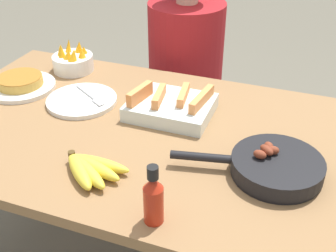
{
  "coord_description": "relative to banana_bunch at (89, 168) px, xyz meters",
  "views": [
    {
      "loc": [
        0.39,
        -1.04,
        1.45
      ],
      "look_at": [
        0.0,
        0.0,
        0.74
      ],
      "focal_mm": 45.0,
      "sensor_mm": 36.0,
      "label": 1
    }
  ],
  "objects": [
    {
      "name": "melon_tray",
      "position": [
        0.1,
        0.38,
        0.01
      ],
      "size": [
        0.28,
        0.22,
        0.1
      ],
      "color": "silver",
      "rests_on": "dining_table"
    },
    {
      "name": "banana_bunch",
      "position": [
        0.0,
        0.0,
        0.0
      ],
      "size": [
        0.2,
        0.15,
        0.04
      ],
      "color": "yellow",
      "rests_on": "dining_table"
    },
    {
      "name": "frittata_plate_center",
      "position": [
        -0.49,
        0.36,
        0.0
      ],
      "size": [
        0.25,
        0.25,
        0.05
      ],
      "color": "silver",
      "rests_on": "dining_table"
    },
    {
      "name": "empty_plate_far_right",
      "position": [
        -0.23,
        0.35,
        -0.01
      ],
      "size": [
        0.25,
        0.25,
        0.02
      ],
      "color": "silver",
      "rests_on": "dining_table"
    },
    {
      "name": "hot_sauce_bottle",
      "position": [
        0.23,
        -0.1,
        0.05
      ],
      "size": [
        0.05,
        0.05,
        0.16
      ],
      "color": "#B72814",
      "rests_on": "dining_table"
    },
    {
      "name": "skillet",
      "position": [
        0.48,
        0.17,
        0.01
      ],
      "size": [
        0.41,
        0.25,
        0.08
      ],
      "rotation": [
        0.0,
        0.0,
        3.35
      ],
      "color": "black",
      "rests_on": "dining_table"
    },
    {
      "name": "person_figure",
      "position": [
        -0.03,
        0.95,
        -0.24
      ],
      "size": [
        0.38,
        0.38,
        1.19
      ],
      "color": "black",
      "rests_on": "ground_plane"
    },
    {
      "name": "fruit_bowl_mango",
      "position": [
        -0.39,
        0.57,
        0.02
      ],
      "size": [
        0.16,
        0.16,
        0.12
      ],
      "color": "silver",
      "rests_on": "dining_table"
    },
    {
      "name": "dining_table",
      "position": [
        0.13,
        0.26,
        -0.11
      ],
      "size": [
        1.64,
        0.87,
        0.71
      ],
      "color": "olive",
      "rests_on": "ground_plane"
    }
  ]
}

